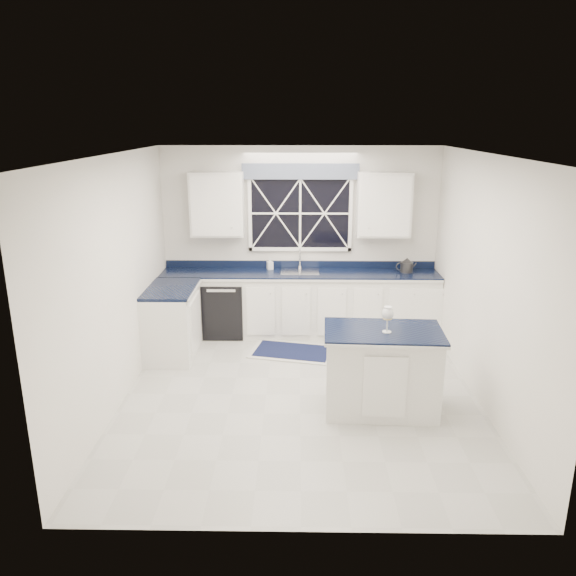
{
  "coord_description": "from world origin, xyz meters",
  "views": [
    {
      "loc": [
        -0.04,
        -5.84,
        3.03
      ],
      "look_at": [
        -0.15,
        0.4,
        1.17
      ],
      "focal_mm": 35.0,
      "sensor_mm": 36.0,
      "label": 1
    }
  ],
  "objects_px": {
    "faucet": "(300,258)",
    "island": "(381,370)",
    "kettle": "(407,266)",
    "dishwasher": "(225,307)",
    "soap_bottle": "(270,264)",
    "wine_glass": "(388,315)"
  },
  "relations": [
    {
      "from": "kettle",
      "to": "faucet",
      "type": "bearing_deg",
      "value": 171.73
    },
    {
      "from": "dishwasher",
      "to": "kettle",
      "type": "distance_m",
      "value": 2.7
    },
    {
      "from": "soap_bottle",
      "to": "kettle",
      "type": "bearing_deg",
      "value": -3.67
    },
    {
      "from": "island",
      "to": "soap_bottle",
      "type": "distance_m",
      "value": 2.82
    },
    {
      "from": "faucet",
      "to": "wine_glass",
      "type": "relative_size",
      "value": 1.08
    },
    {
      "from": "faucet",
      "to": "soap_bottle",
      "type": "distance_m",
      "value": 0.44
    },
    {
      "from": "dishwasher",
      "to": "wine_glass",
      "type": "distance_m",
      "value": 3.14
    },
    {
      "from": "faucet",
      "to": "island",
      "type": "xyz_separation_m",
      "value": [
        0.87,
        -2.46,
        -0.63
      ]
    },
    {
      "from": "kettle",
      "to": "soap_bottle",
      "type": "height_order",
      "value": "kettle"
    },
    {
      "from": "kettle",
      "to": "wine_glass",
      "type": "xyz_separation_m",
      "value": [
        -0.64,
        -2.36,
        0.08
      ]
    },
    {
      "from": "dishwasher",
      "to": "faucet",
      "type": "height_order",
      "value": "faucet"
    },
    {
      "from": "dishwasher",
      "to": "soap_bottle",
      "type": "relative_size",
      "value": 4.69
    },
    {
      "from": "kettle",
      "to": "wine_glass",
      "type": "distance_m",
      "value": 2.44
    },
    {
      "from": "island",
      "to": "wine_glass",
      "type": "xyz_separation_m",
      "value": [
        0.02,
        -0.06,
        0.65
      ]
    },
    {
      "from": "dishwasher",
      "to": "soap_bottle",
      "type": "distance_m",
      "value": 0.92
    },
    {
      "from": "island",
      "to": "wine_glass",
      "type": "height_order",
      "value": "wine_glass"
    },
    {
      "from": "island",
      "to": "wine_glass",
      "type": "bearing_deg",
      "value": -64.24
    },
    {
      "from": "island",
      "to": "kettle",
      "type": "bearing_deg",
      "value": 76.72
    },
    {
      "from": "dishwasher",
      "to": "island",
      "type": "bearing_deg",
      "value": -49.02
    },
    {
      "from": "dishwasher",
      "to": "soap_bottle",
      "type": "xyz_separation_m",
      "value": [
        0.66,
        0.16,
        0.62
      ]
    },
    {
      "from": "wine_glass",
      "to": "faucet",
      "type": "bearing_deg",
      "value": 109.55
    },
    {
      "from": "kettle",
      "to": "island",
      "type": "bearing_deg",
      "value": -108.3
    }
  ]
}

